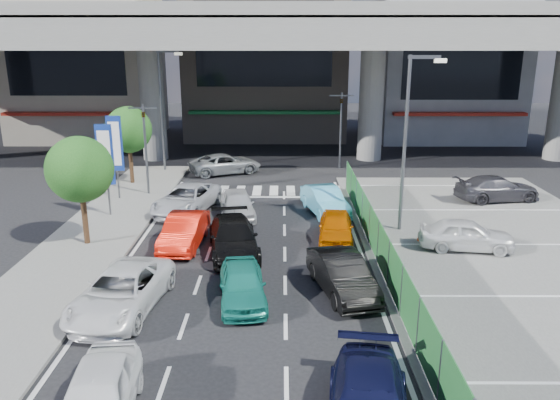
{
  "coord_description": "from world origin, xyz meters",
  "views": [
    {
      "loc": [
        1.48,
        -18.23,
        8.61
      ],
      "look_at": [
        1.39,
        5.2,
        1.72
      ],
      "focal_mm": 35.0,
      "sensor_mm": 36.0,
      "label": 1
    }
  ],
  "objects_px": {
    "sedan_white_front_mid": "(237,204)",
    "parked_sedan_dgrey": "(497,188)",
    "tree_far": "(128,130)",
    "kei_truck_front_right": "(325,201)",
    "traffic_light_right": "(341,111)",
    "signboard_far": "(115,146)",
    "hatch_black_mid_right": "(342,275)",
    "sedan_white_mid_left": "(121,292)",
    "sedan_black_mid": "(233,238)",
    "street_lamp_left": "(164,101)",
    "parked_sedan_white": "(466,234)",
    "street_lamp_right": "(410,129)",
    "signboard_near": "(105,157)",
    "taxi_teal_mid": "(242,284)",
    "tree_near": "(80,170)",
    "crossing_wagon_silver": "(225,164)",
    "wagon_silver_front_left": "(186,199)",
    "taxi_orange_left": "(184,231)",
    "traffic_cone": "(421,233)",
    "taxi_orange_right": "(336,227)",
    "traffic_light_left": "(144,127)"
  },
  "relations": [
    {
      "from": "hatch_black_mid_right",
      "to": "sedan_white_mid_left",
      "type": "bearing_deg",
      "value": 176.62
    },
    {
      "from": "taxi_orange_left",
      "to": "kei_truck_front_right",
      "type": "height_order",
      "value": "same"
    },
    {
      "from": "traffic_light_right",
      "to": "signboard_far",
      "type": "relative_size",
      "value": 1.11
    },
    {
      "from": "signboard_near",
      "to": "sedan_white_front_mid",
      "type": "height_order",
      "value": "signboard_near"
    },
    {
      "from": "street_lamp_left",
      "to": "kei_truck_front_right",
      "type": "relative_size",
      "value": 1.91
    },
    {
      "from": "parked_sedan_white",
      "to": "crossing_wagon_silver",
      "type": "bearing_deg",
      "value": 48.37
    },
    {
      "from": "taxi_teal_mid",
      "to": "taxi_orange_left",
      "type": "height_order",
      "value": "taxi_orange_left"
    },
    {
      "from": "taxi_orange_right",
      "to": "crossing_wagon_silver",
      "type": "bearing_deg",
      "value": 121.06
    },
    {
      "from": "street_lamp_left",
      "to": "parked_sedan_white",
      "type": "relative_size",
      "value": 2.05
    },
    {
      "from": "signboard_near",
      "to": "wagon_silver_front_left",
      "type": "relative_size",
      "value": 0.95
    },
    {
      "from": "signboard_near",
      "to": "taxi_teal_mid",
      "type": "bearing_deg",
      "value": -51.7
    },
    {
      "from": "tree_far",
      "to": "wagon_silver_front_left",
      "type": "height_order",
      "value": "tree_far"
    },
    {
      "from": "traffic_light_left",
      "to": "sedan_white_front_mid",
      "type": "height_order",
      "value": "traffic_light_left"
    },
    {
      "from": "signboard_far",
      "to": "taxi_orange_right",
      "type": "height_order",
      "value": "signboard_far"
    },
    {
      "from": "sedan_white_front_mid",
      "to": "parked_sedan_dgrey",
      "type": "bearing_deg",
      "value": 1.98
    },
    {
      "from": "traffic_light_left",
      "to": "parked_sedan_white",
      "type": "distance_m",
      "value": 17.96
    },
    {
      "from": "traffic_light_left",
      "to": "hatch_black_mid_right",
      "type": "distance_m",
      "value": 16.29
    },
    {
      "from": "parked_sedan_white",
      "to": "traffic_cone",
      "type": "distance_m",
      "value": 1.95
    },
    {
      "from": "hatch_black_mid_right",
      "to": "taxi_orange_right",
      "type": "distance_m",
      "value": 5.25
    },
    {
      "from": "signboard_far",
      "to": "hatch_black_mid_right",
      "type": "distance_m",
      "value": 16.3
    },
    {
      "from": "sedan_white_mid_left",
      "to": "sedan_black_mid",
      "type": "relative_size",
      "value": 1.04
    },
    {
      "from": "tree_near",
      "to": "parked_sedan_dgrey",
      "type": "distance_m",
      "value": 21.65
    },
    {
      "from": "tree_far",
      "to": "traffic_light_left",
      "type": "bearing_deg",
      "value": -57.38
    },
    {
      "from": "wagon_silver_front_left",
      "to": "crossing_wagon_silver",
      "type": "xyz_separation_m",
      "value": [
        1.16,
        8.51,
        -0.03
      ]
    },
    {
      "from": "sedan_white_mid_left",
      "to": "taxi_orange_right",
      "type": "bearing_deg",
      "value": 48.23
    },
    {
      "from": "sedan_white_mid_left",
      "to": "sedan_black_mid",
      "type": "distance_m",
      "value": 6.04
    },
    {
      "from": "tree_near",
      "to": "traffic_light_left",
      "type": "bearing_deg",
      "value": 84.29
    },
    {
      "from": "taxi_teal_mid",
      "to": "taxi_orange_right",
      "type": "bearing_deg",
      "value": 50.94
    },
    {
      "from": "hatch_black_mid_right",
      "to": "crossing_wagon_silver",
      "type": "relative_size",
      "value": 0.88
    },
    {
      "from": "street_lamp_right",
      "to": "signboard_far",
      "type": "xyz_separation_m",
      "value": [
        -14.77,
        4.99,
        -1.71
      ]
    },
    {
      "from": "taxi_orange_right",
      "to": "crossing_wagon_silver",
      "type": "xyz_separation_m",
      "value": [
        -6.19,
        12.73,
        0.03
      ]
    },
    {
      "from": "taxi_orange_left",
      "to": "crossing_wagon_silver",
      "type": "bearing_deg",
      "value": 92.02
    },
    {
      "from": "signboard_near",
      "to": "taxi_orange_left",
      "type": "distance_m",
      "value": 6.47
    },
    {
      "from": "hatch_black_mid_right",
      "to": "taxi_orange_right",
      "type": "height_order",
      "value": "hatch_black_mid_right"
    },
    {
      "from": "tree_far",
      "to": "wagon_silver_front_left",
      "type": "xyz_separation_m",
      "value": [
        4.33,
        -5.64,
        -2.7
      ]
    },
    {
      "from": "sedan_white_mid_left",
      "to": "street_lamp_right",
      "type": "bearing_deg",
      "value": 43.49
    },
    {
      "from": "street_lamp_left",
      "to": "taxi_teal_mid",
      "type": "xyz_separation_m",
      "value": [
        6.47,
        -19.3,
        -4.12
      ]
    },
    {
      "from": "wagon_silver_front_left",
      "to": "sedan_black_mid",
      "type": "bearing_deg",
      "value": -48.46
    },
    {
      "from": "parked_sedan_dgrey",
      "to": "traffic_cone",
      "type": "height_order",
      "value": "parked_sedan_dgrey"
    },
    {
      "from": "parked_sedan_dgrey",
      "to": "traffic_cone",
      "type": "bearing_deg",
      "value": 128.52
    },
    {
      "from": "sedan_white_mid_left",
      "to": "sedan_white_front_mid",
      "type": "relative_size",
      "value": 1.24
    },
    {
      "from": "street_lamp_right",
      "to": "hatch_black_mid_right",
      "type": "distance_m",
      "value": 8.55
    },
    {
      "from": "tree_far",
      "to": "kei_truck_front_right",
      "type": "height_order",
      "value": "tree_far"
    },
    {
      "from": "signboard_near",
      "to": "crossing_wagon_silver",
      "type": "relative_size",
      "value": 0.98
    },
    {
      "from": "signboard_far",
      "to": "parked_sedan_white",
      "type": "distance_m",
      "value": 18.62
    },
    {
      "from": "traffic_light_right",
      "to": "hatch_black_mid_right",
      "type": "xyz_separation_m",
      "value": [
        -1.9,
        -19.61,
        -3.25
      ]
    },
    {
      "from": "taxi_orange_right",
      "to": "traffic_cone",
      "type": "relative_size",
      "value": 5.59
    },
    {
      "from": "traffic_light_right",
      "to": "parked_sedan_white",
      "type": "relative_size",
      "value": 1.34
    },
    {
      "from": "street_lamp_right",
      "to": "sedan_white_front_mid",
      "type": "height_order",
      "value": "street_lamp_right"
    },
    {
      "from": "traffic_light_left",
      "to": "taxi_orange_left",
      "type": "xyz_separation_m",
      "value": [
        3.46,
        -8.05,
        -3.25
      ]
    }
  ]
}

